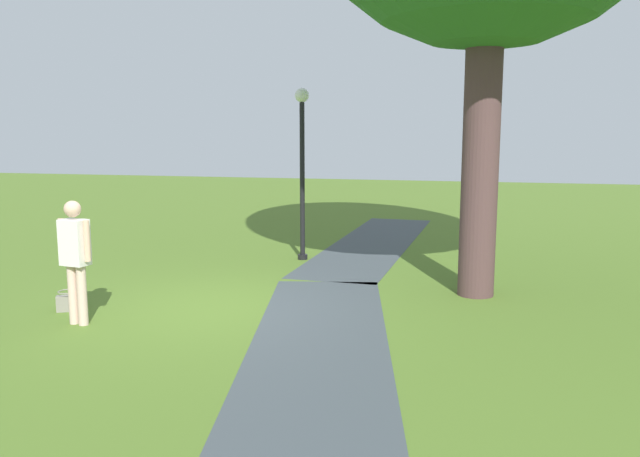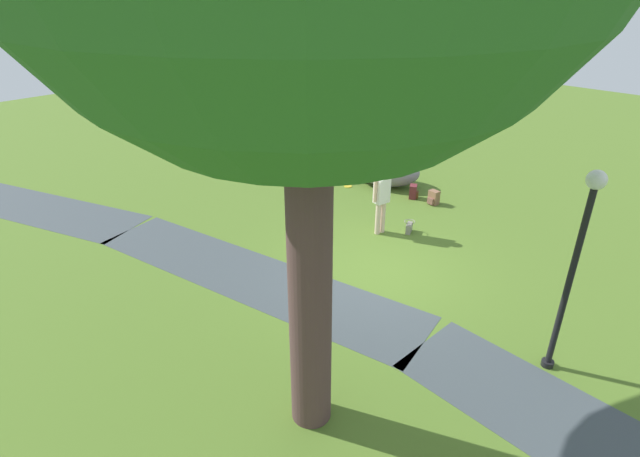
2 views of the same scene
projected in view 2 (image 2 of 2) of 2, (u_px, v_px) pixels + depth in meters
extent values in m
plane|color=#506F26|center=(377.00, 274.00, 10.89)|extent=(48.00, 48.00, 0.00)
cube|color=#3F474B|center=(250.00, 276.00, 10.80)|extent=(8.18, 3.16, 0.01)
cube|color=#3F474B|center=(20.00, 204.00, 14.19)|extent=(8.11, 4.37, 0.01)
cylinder|color=#503636|center=(310.00, 277.00, 6.34)|extent=(0.58, 0.58, 4.80)
cylinder|color=black|center=(547.00, 363.00, 8.32)|extent=(0.20, 0.20, 0.10)
cylinder|color=black|center=(568.00, 286.00, 7.62)|extent=(0.10, 0.10, 3.17)
sphere|color=white|center=(597.00, 180.00, 6.84)|extent=(0.28, 0.28, 0.28)
ellipsoid|color=gray|center=(387.00, 171.00, 15.28)|extent=(2.32, 1.93, 0.93)
cylinder|color=beige|center=(383.00, 217.00, 12.48)|extent=(0.13, 0.13, 0.83)
cylinder|color=beige|center=(378.00, 218.00, 12.39)|extent=(0.13, 0.13, 0.83)
cube|color=silver|center=(382.00, 190.00, 12.10)|extent=(0.30, 0.39, 0.63)
cylinder|color=#DEB193|center=(389.00, 187.00, 12.21)|extent=(0.08, 0.08, 0.56)
cylinder|color=#DEB193|center=(375.00, 191.00, 11.97)|extent=(0.08, 0.08, 0.56)
sphere|color=#DEB193|center=(383.00, 173.00, 11.90)|extent=(0.23, 0.23, 0.23)
cylinder|color=black|center=(333.00, 165.00, 15.81)|extent=(0.13, 0.13, 0.85)
cylinder|color=black|center=(328.00, 165.00, 15.84)|extent=(0.13, 0.13, 0.85)
cube|color=#55455D|center=(331.00, 142.00, 15.49)|extent=(0.43, 0.40, 0.64)
cylinder|color=olive|center=(338.00, 141.00, 15.44)|extent=(0.08, 0.08, 0.57)
cylinder|color=olive|center=(324.00, 141.00, 15.51)|extent=(0.08, 0.08, 0.57)
sphere|color=olive|center=(331.00, 127.00, 15.28)|extent=(0.23, 0.23, 0.23)
cube|color=gray|center=(409.00, 228.00, 12.58)|extent=(0.24, 0.34, 0.24)
torus|color=gray|center=(410.00, 222.00, 12.50)|extent=(0.36, 0.36, 0.02)
cube|color=maroon|center=(413.00, 192.00, 14.48)|extent=(0.31, 0.34, 0.40)
cube|color=#5A3418|center=(417.00, 195.00, 14.49)|extent=(0.15, 0.20, 0.18)
cube|color=#885E43|center=(434.00, 197.00, 14.11)|extent=(0.31, 0.24, 0.40)
cube|color=brown|center=(430.00, 201.00, 14.07)|extent=(0.20, 0.09, 0.18)
cylinder|color=gold|center=(348.00, 186.00, 15.35)|extent=(0.24, 0.24, 0.02)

